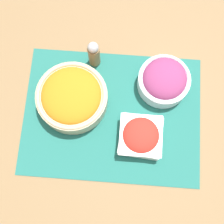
{
  "coord_description": "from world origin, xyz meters",
  "views": [
    {
      "loc": [
        0.02,
        -0.22,
        0.88
      ],
      "look_at": [
        0.0,
        0.0,
        0.03
      ],
      "focal_mm": 50.0,
      "sensor_mm": 36.0,
      "label": 1
    }
  ],
  "objects_px": {
    "tomato_bowl": "(140,136)",
    "pepper_shaker": "(94,54)",
    "onion_bowl": "(164,80)",
    "carrot_bowl": "(72,97)"
  },
  "relations": [
    {
      "from": "tomato_bowl",
      "to": "carrot_bowl",
      "type": "xyz_separation_m",
      "value": [
        -0.2,
        0.09,
        0.01
      ]
    },
    {
      "from": "carrot_bowl",
      "to": "pepper_shaker",
      "type": "height_order",
      "value": "pepper_shaker"
    },
    {
      "from": "carrot_bowl",
      "to": "onion_bowl",
      "type": "distance_m",
      "value": 0.26
    },
    {
      "from": "tomato_bowl",
      "to": "onion_bowl",
      "type": "distance_m",
      "value": 0.17
    },
    {
      "from": "tomato_bowl",
      "to": "onion_bowl",
      "type": "bearing_deg",
      "value": 70.61
    },
    {
      "from": "tomato_bowl",
      "to": "pepper_shaker",
      "type": "bearing_deg",
      "value": 123.29
    },
    {
      "from": "tomato_bowl",
      "to": "pepper_shaker",
      "type": "relative_size",
      "value": 1.12
    },
    {
      "from": "carrot_bowl",
      "to": "pepper_shaker",
      "type": "bearing_deg",
      "value": 68.75
    },
    {
      "from": "tomato_bowl",
      "to": "pepper_shaker",
      "type": "distance_m",
      "value": 0.27
    },
    {
      "from": "carrot_bowl",
      "to": "pepper_shaker",
      "type": "xyz_separation_m",
      "value": [
        0.05,
        0.13,
        0.01
      ]
    }
  ]
}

